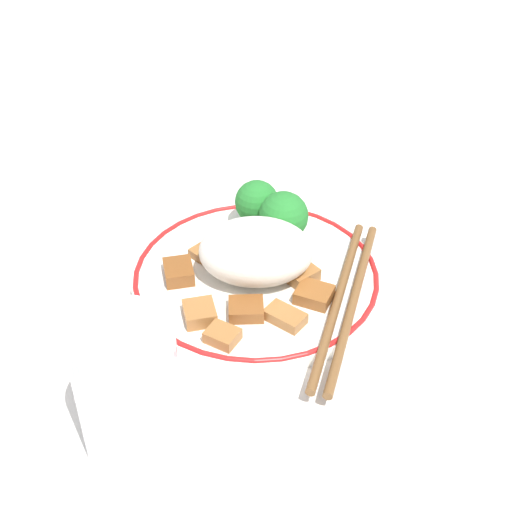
{
  "coord_description": "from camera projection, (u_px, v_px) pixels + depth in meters",
  "views": [
    {
      "loc": [
        0.01,
        -0.5,
        0.42
      ],
      "look_at": [
        0.0,
        0.0,
        0.03
      ],
      "focal_mm": 50.0,
      "sensor_mm": 36.0,
      "label": 1
    }
  ],
  "objects": [
    {
      "name": "chopsticks",
      "position": [
        345.0,
        301.0,
        0.61
      ],
      "size": [
        0.08,
        0.22,
        0.01
      ],
      "color": "brown",
      "rests_on": "plate"
    },
    {
      "name": "drinking_glass",
      "position": [
        129.0,
        393.0,
        0.48
      ],
      "size": [
        0.07,
        0.07,
        0.11
      ],
      "color": "silver",
      "rests_on": "ground_plane"
    },
    {
      "name": "meat_near_front",
      "position": [
        208.0,
        251.0,
        0.66
      ],
      "size": [
        0.04,
        0.04,
        0.01
      ],
      "color": "#9E6633",
      "rests_on": "plate"
    },
    {
      "name": "rice_mound",
      "position": [
        252.0,
        252.0,
        0.62
      ],
      "size": [
        0.1,
        0.07,
        0.06
      ],
      "color": "white",
      "rests_on": "plate"
    },
    {
      "name": "meat_mid_left",
      "position": [
        285.0,
        317.0,
        0.59
      ],
      "size": [
        0.04,
        0.04,
        0.01
      ],
      "color": "#9E6633",
      "rests_on": "plate"
    },
    {
      "name": "meat_mid_right",
      "position": [
        179.0,
        272.0,
        0.63
      ],
      "size": [
        0.03,
        0.04,
        0.01
      ],
      "color": "brown",
      "rests_on": "plate"
    },
    {
      "name": "broccoli_back_left",
      "position": [
        283.0,
        217.0,
        0.66
      ],
      "size": [
        0.05,
        0.05,
        0.06
      ],
      "color": "#7FB756",
      "rests_on": "plate"
    },
    {
      "name": "meat_far_scatter",
      "position": [
        314.0,
        295.0,
        0.61
      ],
      "size": [
        0.04,
        0.04,
        0.01
      ],
      "color": "brown",
      "rests_on": "plate"
    },
    {
      "name": "meat_on_rice_edge",
      "position": [
        222.0,
        336.0,
        0.57
      ],
      "size": [
        0.03,
        0.03,
        0.01
      ],
      "color": "#9E6633",
      "rests_on": "plate"
    },
    {
      "name": "broccoli_back_center",
      "position": [
        259.0,
        203.0,
        0.68
      ],
      "size": [
        0.04,
        0.04,
        0.05
      ],
      "color": "#7FB756",
      "rests_on": "plate"
    },
    {
      "name": "meat_near_back",
      "position": [
        300.0,
        274.0,
        0.63
      ],
      "size": [
        0.04,
        0.04,
        0.01
      ],
      "color": "#9E6633",
      "rests_on": "plate"
    },
    {
      "name": "ground_plane",
      "position": [
        256.0,
        284.0,
        0.65
      ],
      "size": [
        3.0,
        3.0,
        0.0
      ],
      "primitive_type": "plane",
      "color": "silver"
    },
    {
      "name": "meat_near_right",
      "position": [
        200.0,
        313.0,
        0.59
      ],
      "size": [
        0.03,
        0.03,
        0.01
      ],
      "color": "#9E6633",
      "rests_on": "plate"
    },
    {
      "name": "meat_near_left",
      "position": [
        246.0,
        309.0,
        0.6
      ],
      "size": [
        0.03,
        0.03,
        0.01
      ],
      "color": "brown",
      "rests_on": "plate"
    },
    {
      "name": "plate",
      "position": [
        256.0,
        277.0,
        0.65
      ],
      "size": [
        0.22,
        0.22,
        0.01
      ],
      "color": "white",
      "rests_on": "ground_plane"
    }
  ]
}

